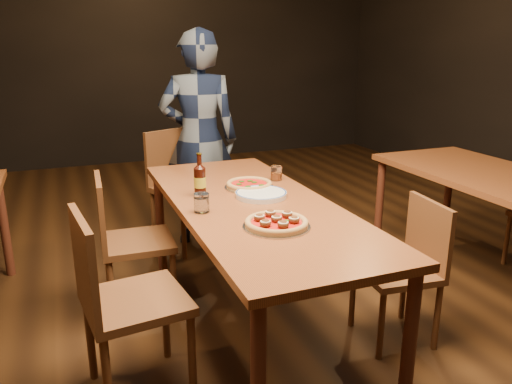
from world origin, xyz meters
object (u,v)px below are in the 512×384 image
object	(u,v)px
chair_main_nw	(136,300)
pizza_meatball	(277,222)
beer_bottle	(200,181)
amber_glass	(276,173)
pizza_margherita	(249,185)
plate_stack	(261,194)
chair_end	(187,188)
water_glass	(202,203)
chair_main_e	(396,270)
chair_main_sw	(137,241)
table_main	(253,214)
diner	(199,140)

from	to	relation	value
chair_main_nw	pizza_meatball	xyz separation A→B (m)	(0.66, -0.07, 0.30)
beer_bottle	amber_glass	world-z (taller)	beer_bottle
pizza_margherita	plate_stack	distance (m)	0.19
chair_main_nw	amber_glass	size ratio (longest dim) A/B	10.52
chair_end	water_glass	xyz separation A→B (m)	(-0.25, -1.37, 0.32)
chair_main_e	pizza_margherita	bearing A→B (deg)	-132.52
pizza_margherita	chair_main_sw	bearing A→B (deg)	165.18
chair_main_nw	pizza_meatball	size ratio (longest dim) A/B	2.94
chair_main_e	chair_end	distance (m)	1.85
table_main	pizza_meatball	world-z (taller)	pizza_meatball
table_main	diner	xyz separation A→B (m)	(0.08, 1.38, 0.17)
pizza_margherita	beer_bottle	xyz separation A→B (m)	(-0.31, -0.05, 0.07)
plate_stack	diner	bearing A→B (deg)	89.96
chair_main_sw	amber_glass	size ratio (longest dim) A/B	9.95
chair_main_nw	diner	xyz separation A→B (m)	(0.77, 1.71, 0.38)
plate_stack	beer_bottle	xyz separation A→B (m)	(-0.31, 0.14, 0.07)
beer_bottle	amber_glass	size ratio (longest dim) A/B	2.68
plate_stack	beer_bottle	distance (m)	0.35
beer_bottle	chair_main_sw	bearing A→B (deg)	146.64
chair_main_e	pizza_margherita	xyz separation A→B (m)	(-0.59, 0.67, 0.36)
chair_end	beer_bottle	world-z (taller)	beer_bottle
chair_main_e	pizza_margherita	distance (m)	0.96
chair_end	pizza_meatball	size ratio (longest dim) A/B	3.04
beer_bottle	amber_glass	distance (m)	0.55
chair_end	water_glass	size ratio (longest dim) A/B	9.92
chair_main_sw	pizza_margherita	xyz separation A→B (m)	(0.65, -0.17, 0.33)
table_main	pizza_margherita	size ratio (longest dim) A/B	6.83
plate_stack	amber_glass	world-z (taller)	amber_glass
table_main	chair_main_e	distance (m)	0.83
pizza_meatball	beer_bottle	distance (m)	0.65
table_main	diner	world-z (taller)	diner
chair_main_sw	pizza_meatball	xyz separation A→B (m)	(0.54, -0.84, 0.33)
chair_end	amber_glass	size ratio (longest dim) A/B	10.85
pizza_meatball	chair_main_nw	bearing A→B (deg)	174.16
pizza_margherita	water_glass	size ratio (longest dim) A/B	3.01
table_main	chair_main_nw	xyz separation A→B (m)	(-0.69, -0.33, -0.21)
table_main	plate_stack	distance (m)	0.14
chair_main_e	diner	size ratio (longest dim) A/B	0.48
table_main	amber_glass	bearing A→B (deg)	50.79
water_glass	diner	world-z (taller)	diner
table_main	beer_bottle	distance (m)	0.35
chair_main_nw	chair_main_sw	distance (m)	0.78
amber_glass	table_main	bearing A→B (deg)	-129.21
plate_stack	water_glass	size ratio (longest dim) A/B	2.95
chair_main_e	amber_glass	size ratio (longest dim) A/B	9.20
beer_bottle	diner	bearing A→B (deg)	74.99
chair_main_nw	chair_main_e	distance (m)	1.36
pizza_margherita	water_glass	bearing A→B (deg)	-139.26
chair_main_e	pizza_meatball	bearing A→B (deg)	-84.21
pizza_margherita	chair_end	bearing A→B (deg)	97.32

